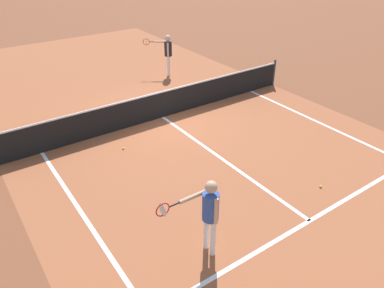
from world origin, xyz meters
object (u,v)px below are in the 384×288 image
object	(u,v)px
net	(162,104)
tennis_ball_near_net	(123,148)
player_near	(209,210)
tennis_ball_mid_court	(321,186)
player_far	(167,50)

from	to	relation	value
net	tennis_ball_near_net	size ratio (longest dim) A/B	162.95
player_near	tennis_ball_mid_court	bearing A→B (deg)	1.20
net	tennis_ball_mid_court	bearing A→B (deg)	-78.13
player_near	tennis_ball_near_net	world-z (taller)	player_near
tennis_ball_near_net	tennis_ball_mid_court	bearing A→B (deg)	-54.28
net	player_near	size ratio (longest dim) A/B	6.21
net	player_far	xyz separation A→B (m)	(2.39, 3.50, 0.61)
player_far	tennis_ball_near_net	distance (m)	6.55
player_far	tennis_ball_mid_court	xyz separation A→B (m)	(-1.18, -9.23, -1.07)
player_far	tennis_ball_near_net	world-z (taller)	player_far
tennis_ball_near_net	player_near	bearing A→B (deg)	-94.30
player_near	tennis_ball_mid_court	size ratio (longest dim) A/B	26.25
player_near	player_far	world-z (taller)	player_far
player_near	tennis_ball_near_net	distance (m)	4.76
player_near	player_far	xyz separation A→B (m)	(4.80, 9.31, 0.02)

